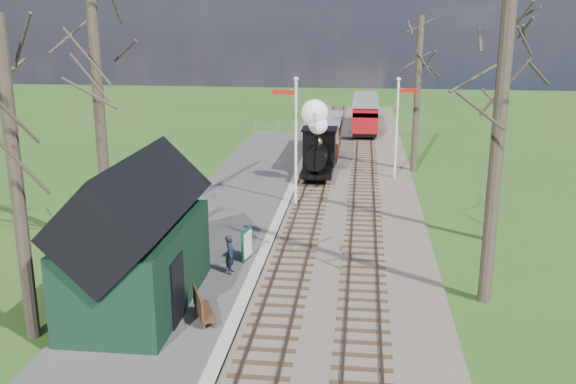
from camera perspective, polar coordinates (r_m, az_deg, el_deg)
name	(u,v)px	position (r m, az deg, el deg)	size (l,w,h in m)	color
distant_hills	(351,221)	(82.04, 5.66, -2.59)	(114.40, 48.00, 22.02)	#385B23
ballast_bed	(341,177)	(36.82, 4.76, 1.37)	(8.00, 60.00, 0.10)	brown
track_near	(319,175)	(36.87, 2.74, 1.50)	(1.60, 60.00, 0.15)	brown
track_far	(364,176)	(36.79, 6.79, 1.38)	(1.60, 60.00, 0.15)	brown
platform	(231,214)	(29.68, -5.11, -1.97)	(5.00, 44.00, 0.20)	#474442
coping_strip	(280,216)	(29.30, -0.70, -2.12)	(0.40, 44.00, 0.21)	#B2AD9E
station_shed	(137,242)	(20.07, -13.29, -4.35)	(3.25, 6.30, 4.78)	black
semaphore_near	(294,132)	(30.36, 0.57, 5.32)	(1.22, 0.24, 6.22)	silver
semaphore_far	(398,120)	(36.21, 9.77, 6.29)	(1.22, 0.24, 5.72)	silver
bare_trees	(334,119)	(24.13, 4.07, 6.52)	(15.51, 22.39, 12.00)	#382D23
fence_line	(335,127)	(50.46, 4.22, 5.75)	(12.60, 0.08, 1.00)	slate
locomotive	(318,144)	(35.61, 2.67, 4.28)	(1.81, 4.23, 4.53)	black
coach	(325,135)	(41.66, 3.27, 5.11)	(2.11, 7.25, 2.22)	black
red_carriage_a	(365,118)	(49.53, 6.87, 6.54)	(1.97, 4.88, 2.07)	black
red_carriage_b	(365,108)	(54.98, 6.88, 7.40)	(1.97, 4.88, 2.07)	black
sign_board	(247,244)	(23.72, -3.68, -4.65)	(0.27, 0.81, 1.19)	#0D3F2D
bench	(201,307)	(19.40, -7.72, -10.10)	(1.01, 1.54, 0.86)	#492B1A
person	(230,254)	(22.52, -5.16, -5.53)	(0.51, 0.33, 1.39)	black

